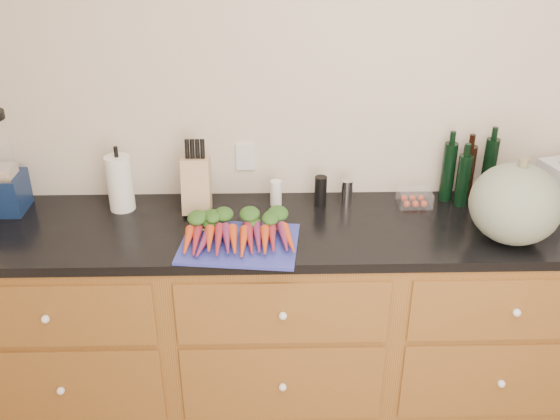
{
  "coord_description": "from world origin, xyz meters",
  "views": [
    {
      "loc": [
        -0.5,
        -0.94,
        2.17
      ],
      "look_at": [
        -0.46,
        1.2,
        1.06
      ],
      "focal_mm": 40.0,
      "sensor_mm": 36.0,
      "label": 1
    }
  ],
  "objects_px": {
    "knife_block": "(197,185)",
    "tomato_box": "(414,198)",
    "cutting_board": "(239,244)",
    "paper_towel": "(120,183)",
    "squash": "(516,204)",
    "carrots": "(239,233)"
  },
  "relations": [
    {
      "from": "cutting_board",
      "to": "paper_towel",
      "type": "distance_m",
      "value": 0.61
    },
    {
      "from": "squash",
      "to": "paper_towel",
      "type": "xyz_separation_m",
      "value": [
        -1.57,
        0.3,
        -0.04
      ]
    },
    {
      "from": "squash",
      "to": "tomato_box",
      "type": "height_order",
      "value": "squash"
    },
    {
      "from": "paper_towel",
      "to": "knife_block",
      "type": "bearing_deg",
      "value": -3.52
    },
    {
      "from": "squash",
      "to": "tomato_box",
      "type": "bearing_deg",
      "value": 135.02
    },
    {
      "from": "tomato_box",
      "to": "cutting_board",
      "type": "bearing_deg",
      "value": -156.24
    },
    {
      "from": "carrots",
      "to": "knife_block",
      "type": "height_order",
      "value": "knife_block"
    },
    {
      "from": "cutting_board",
      "to": "tomato_box",
      "type": "xyz_separation_m",
      "value": [
        0.75,
        0.33,
        0.03
      ]
    },
    {
      "from": "knife_block",
      "to": "tomato_box",
      "type": "xyz_separation_m",
      "value": [
        0.94,
        0.03,
        -0.08
      ]
    },
    {
      "from": "squash",
      "to": "cutting_board",
      "type": "bearing_deg",
      "value": -178.88
    },
    {
      "from": "paper_towel",
      "to": "tomato_box",
      "type": "relative_size",
      "value": 1.72
    },
    {
      "from": "cutting_board",
      "to": "squash",
      "type": "bearing_deg",
      "value": 1.12
    },
    {
      "from": "squash",
      "to": "paper_towel",
      "type": "bearing_deg",
      "value": 169.21
    },
    {
      "from": "tomato_box",
      "to": "paper_towel",
      "type": "bearing_deg",
      "value": -179.55
    },
    {
      "from": "knife_block",
      "to": "tomato_box",
      "type": "height_order",
      "value": "knife_block"
    },
    {
      "from": "squash",
      "to": "paper_towel",
      "type": "height_order",
      "value": "squash"
    },
    {
      "from": "squash",
      "to": "carrots",
      "type": "bearing_deg",
      "value": 179.3
    },
    {
      "from": "cutting_board",
      "to": "carrots",
      "type": "distance_m",
      "value": 0.04
    },
    {
      "from": "cutting_board",
      "to": "tomato_box",
      "type": "relative_size",
      "value": 3.19
    },
    {
      "from": "squash",
      "to": "knife_block",
      "type": "bearing_deg",
      "value": 167.37
    },
    {
      "from": "cutting_board",
      "to": "carrots",
      "type": "xyz_separation_m",
      "value": [
        0.0,
        0.03,
        0.03
      ]
    },
    {
      "from": "carrots",
      "to": "paper_towel",
      "type": "xyz_separation_m",
      "value": [
        -0.51,
        0.29,
        0.09
      ]
    }
  ]
}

